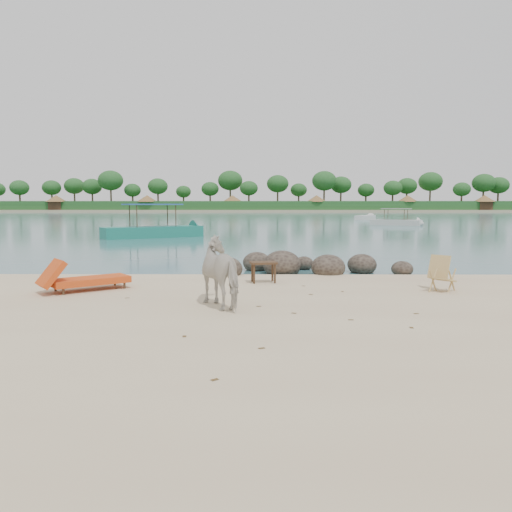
{
  "coord_description": "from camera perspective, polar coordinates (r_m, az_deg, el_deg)",
  "views": [
    {
      "loc": [
        -0.63,
        -8.92,
        2.13
      ],
      "look_at": [
        -0.72,
        2.0,
        1.0
      ],
      "focal_mm": 35.0,
      "sensor_mm": 36.0,
      "label": 1
    }
  ],
  "objects": [
    {
      "name": "boat_near",
      "position": [
        33.75,
        -11.73,
        5.22
      ],
      "size": [
        7.16,
        5.44,
        3.61
      ],
      "primitive_type": null,
      "rotation": [
        0.0,
        0.0,
        0.57
      ],
      "color": "#1A7363",
      "rests_on": "water"
    },
    {
      "name": "dead_leaves",
      "position": [
        9.98,
        2.19,
        -6.39
      ],
      "size": [
        6.72,
        7.1,
        0.0
      ],
      "color": "brown",
      "rests_on": "ground"
    },
    {
      "name": "side_table",
      "position": [
        13.44,
        0.85,
        -2.0
      ],
      "size": [
        0.77,
        0.56,
        0.56
      ],
      "primitive_type": null,
      "rotation": [
        0.0,
        0.0,
        0.17
      ],
      "color": "#321F14",
      "rests_on": "ground"
    },
    {
      "name": "lounge_chair",
      "position": [
        12.95,
        -18.42,
        -2.32
      ],
      "size": [
        2.31,
        2.03,
        0.69
      ],
      "primitive_type": null,
      "rotation": [
        0.0,
        0.0,
        0.65
      ],
      "color": "red",
      "rests_on": "ground"
    },
    {
      "name": "boulders",
      "position": [
        15.81,
        4.69,
        -1.21
      ],
      "size": [
        6.21,
        2.78,
        0.9
      ],
      "rotation": [
        0.0,
        0.0,
        -0.39
      ],
      "color": "black",
      "rests_on": "ground"
    },
    {
      "name": "far_scenery",
      "position": [
        145.62,
        0.7,
        6.29
      ],
      "size": [
        420.0,
        18.0,
        9.5
      ],
      "color": "#1E4C1E",
      "rests_on": "ground"
    },
    {
      "name": "cow",
      "position": [
        10.33,
        -3.59,
        -1.93
      ],
      "size": [
        1.54,
        1.87,
        1.45
      ],
      "primitive_type": "imported",
      "rotation": [
        0.0,
        0.0,
        3.68
      ],
      "color": "beige",
      "rests_on": "ground"
    },
    {
      "name": "boat_mid",
      "position": [
        54.82,
        15.72,
        4.96
      ],
      "size": [
        5.68,
        4.35,
        2.88
      ],
      "primitive_type": null,
      "rotation": [
        0.0,
        0.0,
        -0.58
      ],
      "color": "beige",
      "rests_on": "water"
    },
    {
      "name": "far_shore",
      "position": [
        178.94,
        0.64,
        5.21
      ],
      "size": [
        420.0,
        90.0,
        1.4
      ],
      "primitive_type": "cube",
      "color": "tan",
      "rests_on": "ground"
    },
    {
      "name": "water",
      "position": [
        98.95,
        0.81,
        4.66
      ],
      "size": [
        400.0,
        400.0,
        0.0
      ],
      "primitive_type": "plane",
      "color": "#345F68",
      "rests_on": "ground"
    },
    {
      "name": "boat_far",
      "position": [
        74.69,
        12.39,
        4.41
      ],
      "size": [
        4.45,
        6.14,
        0.73
      ],
      "primitive_type": null,
      "rotation": [
        0.0,
        0.0,
        1.03
      ],
      "color": "silver",
      "rests_on": "water"
    },
    {
      "name": "deck_chair",
      "position": [
        12.89,
        20.55,
        -2.05
      ],
      "size": [
        0.82,
        0.82,
        0.86
      ],
      "primitive_type": null,
      "rotation": [
        0.0,
        0.0,
        -0.78
      ],
      "color": "tan",
      "rests_on": "ground"
    }
  ]
}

